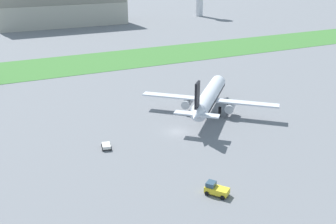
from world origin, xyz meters
The scene contains 5 objects.
ground_plane centered at (0.00, 0.00, 0.00)m, with size 600.00×600.00×0.00m, color slate.
grass_taxiway_strip centered at (0.00, 66.53, 0.04)m, with size 360.00×28.00×0.08m, color #3D7533.
airplane_midfield_jet centered at (11.41, 6.29, 4.03)m, with size 24.92×25.55×11.19m.
pushback_tug_near_gate centered at (-5.95, -24.01, 0.91)m, with size 3.57×3.97×1.95m.
baggage_cart_midfield centered at (-15.83, -1.01, 0.57)m, with size 2.24×2.71×0.90m.
Camera 1 is at (-36.98, -69.85, 34.26)m, focal length 44.09 mm.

